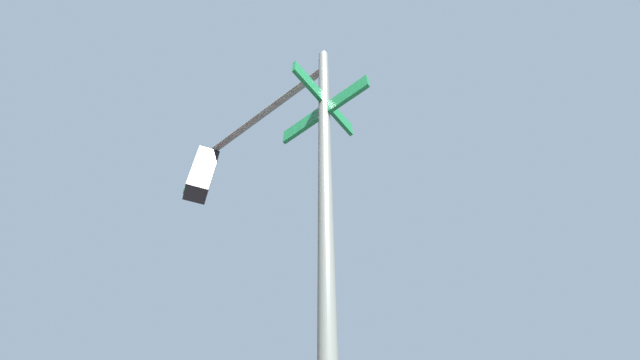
% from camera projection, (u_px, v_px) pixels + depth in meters
% --- Properties ---
extents(traffic_signal_near, '(2.46, 1.67, 6.42)m').
position_uv_depth(traffic_signal_near, '(256.00, 185.00, 4.35)').
color(traffic_signal_near, '#474C47').
rests_on(traffic_signal_near, ground_plane).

